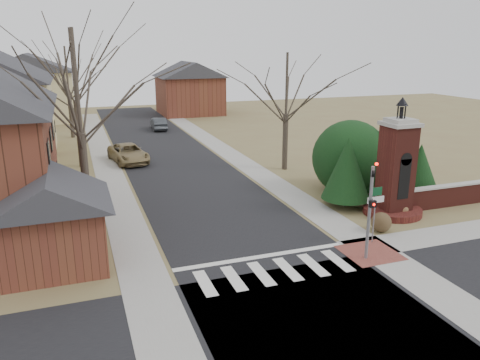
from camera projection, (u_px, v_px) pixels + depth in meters
name	position (u px, v px, depth m)	size (l,w,h in m)	color
ground	(283.00, 280.00, 18.71)	(120.00, 120.00, 0.00)	brown
main_street	(171.00, 159.00, 38.62)	(8.00, 70.00, 0.01)	black
cross_street	(319.00, 320.00, 15.99)	(120.00, 8.00, 0.01)	black
crosswalk_zone	(275.00, 271.00, 19.43)	(8.00, 2.20, 0.02)	silver
stop_bar	(261.00, 257.00, 20.79)	(8.00, 0.35, 0.02)	silver
sidewalk_right_main	(231.00, 155.00, 40.30)	(2.00, 60.00, 0.02)	gray
sidewalk_left	(106.00, 164.00, 36.93)	(2.00, 60.00, 0.02)	gray
curb_apron	(370.00, 253.00, 21.16)	(2.40, 2.40, 0.02)	brown
traffic_signal_pole	(371.00, 203.00, 19.90)	(0.28, 0.41, 4.50)	slate
sign_post	(375.00, 204.00, 21.78)	(0.90, 0.07, 2.75)	slate
brick_gate_monument	(395.00, 176.00, 25.54)	(3.20, 3.20, 6.47)	#5A211A
brick_garden_wall	(457.00, 194.00, 27.42)	(7.50, 0.50, 1.30)	#5A211A
garage_left	(52.00, 216.00, 19.40)	(4.80, 4.80, 4.29)	brown
house_distant_left	(29.00, 86.00, 57.09)	(10.80, 8.80, 8.53)	beige
house_distant_right	(189.00, 87.00, 63.72)	(8.80, 8.80, 7.30)	brown
evergreen_near	(347.00, 168.00, 26.74)	(2.80, 2.80, 4.10)	#473D33
evergreen_mid	(383.00, 154.00, 28.81)	(3.40, 3.40, 4.70)	#473D33
evergreen_far	(420.00, 166.00, 28.74)	(2.40, 2.40, 3.30)	#473D33
evergreen_mass	(350.00, 155.00, 29.56)	(4.80, 4.80, 4.80)	black
bare_tree_0	(76.00, 75.00, 22.46)	(8.05, 8.05, 11.15)	#473D33
bare_tree_1	(72.00, 60.00, 34.13)	(8.40, 8.40, 11.64)	#473D33
bare_tree_2	(66.00, 67.00, 46.02)	(7.35, 7.35, 10.19)	#473D33
bare_tree_3	(287.00, 80.00, 33.77)	(7.00, 7.00, 9.70)	#473D33
pickup_truck	(128.00, 153.00, 37.53)	(2.41, 5.22, 1.45)	#917B4F
distant_car	(159.00, 124.00, 52.13)	(1.44, 4.14, 1.36)	#363A3F
dry_shrub_left	(381.00, 222.00, 23.48)	(1.01, 1.01, 1.01)	#4D3A23
dry_shrub_right	(402.00, 209.00, 25.77)	(0.80, 0.80, 0.80)	brown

